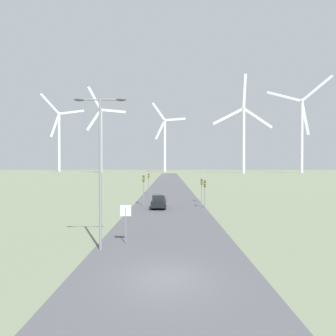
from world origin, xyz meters
TOP-DOWN VIEW (x-y plane):
  - ground_plane at (0.00, 0.00)m, footprint 600.00×600.00m
  - road_surface at (0.00, 48.00)m, footprint 10.00×240.00m
  - streetlamp at (-4.47, 4.35)m, footprint 3.50×0.32m
  - stop_sign_near at (-3.04, 5.97)m, footprint 0.81×0.07m
  - traffic_light_post_near_left at (-3.51, 23.92)m, footprint 0.28×0.34m
  - traffic_light_post_near_right at (4.93, 21.92)m, footprint 0.28×0.34m
  - traffic_light_post_mid_left at (-3.92, 38.26)m, footprint 0.28×0.33m
  - traffic_light_post_mid_right at (5.12, 26.88)m, footprint 0.28×0.34m
  - car_approaching at (-1.22, 21.36)m, footprint 1.91×4.15m
  - wind_turbine_far_left at (-97.26, 217.47)m, footprint 33.35×15.78m
  - wind_turbine_left at (-51.24, 182.50)m, footprint 27.91×9.13m
  - wind_turbine_center at (-3.78, 204.78)m, footprint 28.17×2.60m
  - wind_turbine_right at (51.39, 168.09)m, footprint 42.12×2.90m
  - wind_turbine_far_right at (92.64, 170.54)m, footprint 39.92×14.43m

SIDE VIEW (x-z plane):
  - ground_plane at x=0.00m, z-range 0.00..0.00m
  - road_surface at x=0.00m, z-range 0.00..0.01m
  - car_approaching at x=-1.22m, z-range 0.00..1.83m
  - stop_sign_near at x=-3.04m, z-range 0.55..3.32m
  - traffic_light_post_mid_right at x=5.12m, z-range 0.84..4.43m
  - traffic_light_post_near_right at x=4.93m, z-range 0.86..4.52m
  - traffic_light_post_mid_left at x=-3.92m, z-range 0.94..5.00m
  - traffic_light_post_near_left at x=-3.51m, z-range 0.98..5.22m
  - streetlamp at x=-4.47m, z-range 1.30..11.48m
  - wind_turbine_center at x=-3.78m, z-range -2.41..55.33m
  - wind_turbine_right at x=51.39m, z-range -5.89..62.72m
  - wind_turbine_left at x=-51.24m, z-range -3.10..60.63m
  - wind_turbine_far_left at x=-97.26m, z-range -2.41..65.08m
  - wind_turbine_far_right at x=92.64m, z-range -1.84..64.87m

